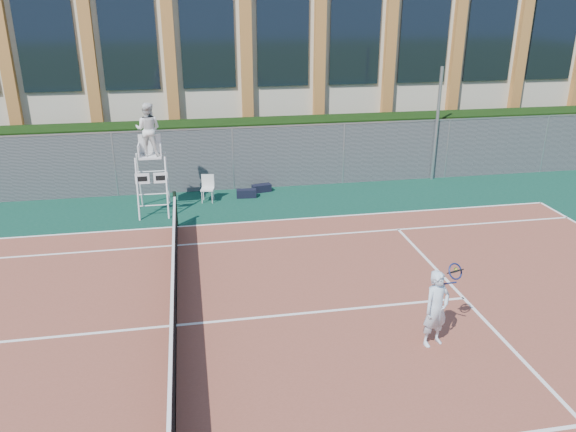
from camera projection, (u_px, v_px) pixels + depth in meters
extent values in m
plane|color=#233814|center=(176.00, 327.00, 11.60)|extent=(120.00, 120.00, 0.00)
cube|color=#0C3729|center=(176.00, 303.00, 12.52)|extent=(36.00, 20.00, 0.01)
cube|color=brown|center=(176.00, 326.00, 11.60)|extent=(23.77, 10.97, 0.02)
cylinder|color=black|center=(175.00, 209.00, 16.55)|extent=(0.10, 0.10, 1.10)
cube|color=black|center=(174.00, 307.00, 11.44)|extent=(0.03, 11.00, 0.86)
cube|color=white|center=(172.00, 288.00, 11.27)|extent=(0.06, 11.20, 0.07)
cube|color=black|center=(175.00, 153.00, 20.39)|extent=(40.00, 1.40, 2.20)
cube|color=beige|center=(172.00, 52.00, 26.68)|extent=(44.00, 10.00, 8.00)
cylinder|color=#9EA0A5|center=(437.00, 125.00, 20.41)|extent=(0.12, 0.12, 4.14)
cylinder|color=white|center=(138.00, 190.00, 17.07)|extent=(0.05, 0.52, 1.91)
cylinder|color=white|center=(167.00, 188.00, 17.21)|extent=(0.05, 0.52, 1.91)
cylinder|color=white|center=(140.00, 180.00, 17.96)|extent=(0.05, 0.52, 1.91)
cylinder|color=white|center=(168.00, 179.00, 18.11)|extent=(0.05, 0.52, 1.91)
cube|color=white|center=(150.00, 156.00, 17.26)|extent=(0.68, 0.59, 0.06)
cube|color=white|center=(150.00, 143.00, 17.39)|extent=(0.68, 0.05, 0.59)
cube|color=white|center=(142.00, 179.00, 17.07)|extent=(0.43, 0.03, 0.33)
cube|color=white|center=(161.00, 178.00, 17.16)|extent=(0.43, 0.03, 0.33)
imported|color=white|center=(148.00, 129.00, 17.01)|extent=(0.91, 0.79, 1.61)
cube|color=silver|center=(207.00, 189.00, 18.62)|extent=(0.48, 0.48, 0.04)
cube|color=silver|center=(208.00, 181.00, 18.71)|extent=(0.41, 0.12, 0.44)
cylinder|color=silver|center=(202.00, 197.00, 18.54)|extent=(0.03, 0.03, 0.41)
cylinder|color=silver|center=(212.00, 197.00, 18.54)|extent=(0.03, 0.03, 0.41)
cylinder|color=silver|center=(204.00, 194.00, 18.85)|extent=(0.03, 0.03, 0.41)
cylinder|color=silver|center=(213.00, 194.00, 18.85)|extent=(0.03, 0.03, 0.41)
cube|color=black|center=(246.00, 193.00, 19.12)|extent=(0.68, 0.31, 0.28)
cube|color=black|center=(262.00, 188.00, 19.69)|extent=(0.70, 0.41, 0.26)
imported|color=silver|center=(436.00, 309.00, 10.71)|extent=(0.66, 0.53, 1.56)
torus|color=#141D4D|center=(455.00, 271.00, 10.73)|extent=(0.38, 0.30, 0.30)
sphere|color=#CCE533|center=(456.00, 269.00, 10.93)|extent=(0.07, 0.07, 0.07)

